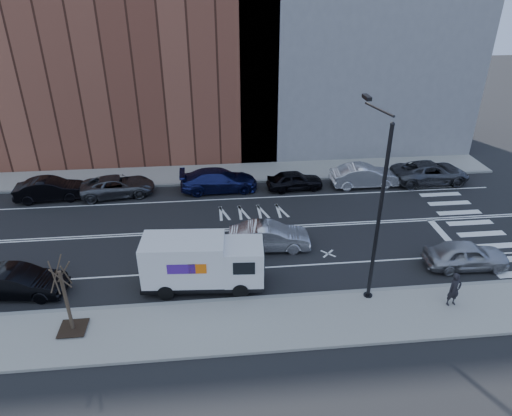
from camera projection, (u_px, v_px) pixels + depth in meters
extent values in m
plane|color=black|center=(222.00, 230.00, 28.66)|extent=(120.00, 120.00, 0.00)
cube|color=gray|center=(229.00, 326.00, 20.88)|extent=(44.00, 3.60, 0.15)
cube|color=gray|center=(218.00, 174.00, 36.37)|extent=(44.00, 3.60, 0.15)
cube|color=gray|center=(227.00, 300.00, 22.46)|extent=(44.00, 0.25, 0.17)
cube|color=gray|center=(219.00, 183.00, 34.78)|extent=(44.00, 0.25, 0.17)
cube|color=brown|center=(110.00, 19.00, 36.54)|extent=(26.00, 10.00, 22.00)
cylinder|color=black|center=(379.00, 219.00, 20.68)|extent=(0.18, 0.18, 9.00)
cylinder|color=black|center=(368.00, 296.00, 22.73)|extent=(0.44, 0.44, 0.20)
sphere|color=black|center=(392.00, 124.00, 18.60)|extent=(0.20, 0.20, 0.20)
cylinder|color=black|center=(379.00, 109.00, 20.03)|extent=(0.11, 3.49, 0.48)
cube|color=black|center=(367.00, 97.00, 21.48)|extent=(0.25, 0.80, 0.18)
cube|color=#FFF2CC|center=(367.00, 99.00, 21.53)|extent=(0.18, 0.55, 0.03)
cube|color=black|center=(73.00, 328.00, 20.53)|extent=(1.20, 1.20, 0.04)
cylinder|color=#382B1E|center=(67.00, 302.00, 19.82)|extent=(0.16, 0.16, 3.20)
cylinder|color=#382B1E|center=(66.00, 275.00, 19.19)|extent=(0.06, 0.80, 1.44)
cylinder|color=#382B1E|center=(64.00, 272.00, 19.38)|extent=(0.81, 0.31, 1.19)
cylinder|color=#382B1E|center=(56.00, 274.00, 19.28)|extent=(0.58, 0.76, 1.50)
cylinder|color=#382B1E|center=(54.00, 278.00, 19.02)|extent=(0.47, 0.61, 1.37)
cylinder|color=#382B1E|center=(60.00, 279.00, 18.96)|extent=(0.72, 0.29, 1.13)
cube|color=black|center=(203.00, 279.00, 23.42)|extent=(6.14, 2.45, 0.29)
cube|color=silver|center=(244.00, 261.00, 22.98)|extent=(2.08, 2.21, 1.94)
cube|color=black|center=(263.00, 256.00, 22.88)|extent=(0.18, 1.79, 0.92)
cube|color=black|center=(244.00, 269.00, 21.91)|extent=(1.07, 0.11, 0.68)
cube|color=black|center=(244.00, 245.00, 23.78)|extent=(1.07, 0.11, 0.68)
cube|color=black|center=(263.00, 276.00, 23.46)|extent=(0.28, 1.95, 0.34)
cube|color=silver|center=(184.00, 259.00, 22.81)|extent=(4.21, 2.41, 2.23)
cube|color=#47198C|center=(181.00, 269.00, 21.78)|extent=(1.36, 0.11, 0.53)
cube|color=orange|center=(197.00, 269.00, 21.80)|extent=(0.87, 0.08, 0.53)
cube|color=#47198C|center=(186.00, 245.00, 23.70)|extent=(1.36, 0.11, 0.53)
cube|color=orange|center=(201.00, 245.00, 23.72)|extent=(0.87, 0.08, 0.53)
cylinder|color=black|center=(240.00, 291.00, 22.63)|extent=(0.83, 0.33, 0.81)
cylinder|color=black|center=(240.00, 268.00, 24.35)|extent=(0.83, 0.33, 0.81)
cylinder|color=black|center=(166.00, 292.00, 22.52)|extent=(0.83, 0.33, 0.81)
cylinder|color=black|center=(171.00, 269.00, 24.24)|extent=(0.83, 0.33, 0.81)
imported|color=black|center=(51.00, 189.00, 32.14)|extent=(4.89, 2.06, 1.57)
imported|color=#494B50|center=(118.00, 186.00, 32.77)|extent=(5.45, 3.07, 1.44)
imported|color=#171C52|center=(219.00, 180.00, 33.45)|extent=(5.69, 2.46, 1.63)
imported|color=black|center=(295.00, 180.00, 33.70)|extent=(4.21, 1.91, 1.40)
imported|color=silver|center=(364.00, 176.00, 34.13)|extent=(5.03, 1.82, 1.65)
imported|color=#434449|center=(430.00, 172.00, 34.74)|extent=(5.87, 2.81, 1.61)
imported|color=#B2B2B7|center=(269.00, 237.00, 26.48)|extent=(4.80, 1.91, 1.55)
imported|color=black|center=(18.00, 282.00, 22.67)|extent=(4.73, 2.08, 1.51)
imported|color=#A1A1A6|center=(466.00, 255.00, 24.81)|extent=(4.56, 2.00, 1.53)
imported|color=black|center=(454.00, 289.00, 21.71)|extent=(0.70, 0.52, 1.77)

